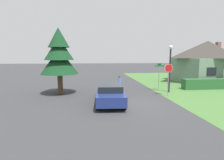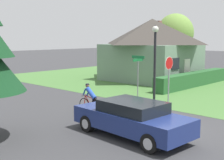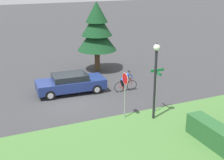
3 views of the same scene
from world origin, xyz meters
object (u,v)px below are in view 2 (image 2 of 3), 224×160
at_px(sedan_left_lane, 132,118).
at_px(street_lamp, 155,52).
at_px(cottage_house, 152,48).
at_px(street_name_sign, 138,70).
at_px(deciduous_tree_right, 175,33).
at_px(stop_sign, 169,72).
at_px(cyclist, 91,100).

xyz_separation_m(sedan_left_lane, street_lamp, (5.89, 3.19, 2.19)).
bearing_deg(cottage_house, street_lamp, -145.17).
relative_size(street_name_sign, deciduous_tree_right, 0.44).
distance_m(cottage_house, sedan_left_lane, 16.23).
bearing_deg(sedan_left_lane, stop_sign, -68.41).
height_order(street_lamp, deciduous_tree_right, deciduous_tree_right).
bearing_deg(deciduous_tree_right, street_name_sign, -155.66).
height_order(cottage_house, sedan_left_lane, cottage_house).
bearing_deg(deciduous_tree_right, cyclist, -160.09).
bearing_deg(deciduous_tree_right, cottage_house, -168.24).
bearing_deg(stop_sign, deciduous_tree_right, -148.04).
xyz_separation_m(cottage_house, stop_sign, (-8.30, -7.20, -0.84)).
distance_m(sedan_left_lane, street_name_sign, 6.48).
bearing_deg(sedan_left_lane, street_lamp, -58.46).
bearing_deg(sedan_left_lane, cottage_house, -53.32).
height_order(street_lamp, street_name_sign, street_lamp).
bearing_deg(street_lamp, stop_sign, -117.70).
bearing_deg(deciduous_tree_right, stop_sign, -148.88).
bearing_deg(street_lamp, deciduous_tree_right, 27.76).
height_order(cottage_house, street_lamp, cottage_house).
xyz_separation_m(cyclist, deciduous_tree_right, (17.68, 6.41, 3.42)).
bearing_deg(sedan_left_lane, street_name_sign, -50.26).
distance_m(cottage_house, cyclist, 13.39).
bearing_deg(street_name_sign, cottage_house, 31.60).
distance_m(stop_sign, street_lamp, 1.94).
bearing_deg(cyclist, cottage_house, -64.46).
relative_size(cottage_house, sedan_left_lane, 1.58).
bearing_deg(cyclist, street_lamp, -93.55).
bearing_deg(street_name_sign, deciduous_tree_right, 24.34).
relative_size(cyclist, stop_sign, 0.63).
bearing_deg(cottage_house, deciduous_tree_right, 9.35).
height_order(cottage_house, deciduous_tree_right, deciduous_tree_right).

